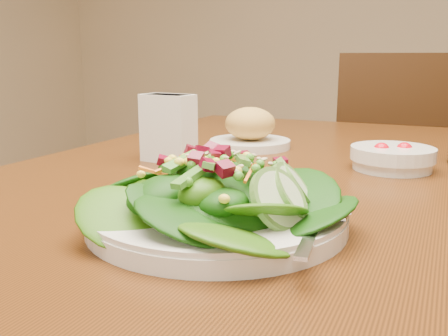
{
  "coord_description": "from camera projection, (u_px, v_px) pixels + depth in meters",
  "views": [
    {
      "loc": [
        0.27,
        -0.8,
        0.94
      ],
      "look_at": [
        0.04,
        -0.28,
        0.81
      ],
      "focal_mm": 40.0,
      "sensor_mm": 36.0,
      "label": 1
    }
  ],
  "objects": [
    {
      "name": "dining_table",
      "position": [
        270.0,
        226.0,
        0.88
      ],
      "size": [
        0.9,
        1.4,
        0.75
      ],
      "color": "#54290C",
      "rests_on": "ground_plane"
    },
    {
      "name": "salad_plate",
      "position": [
        225.0,
        200.0,
        0.57
      ],
      "size": [
        0.3,
        0.3,
        0.09
      ],
      "rotation": [
        0.0,
        0.0,
        -0.14
      ],
      "color": "silver",
      "rests_on": "dining_table"
    },
    {
      "name": "bread_plate",
      "position": [
        250.0,
        131.0,
        1.07
      ],
      "size": [
        0.17,
        0.17,
        0.09
      ],
      "color": "silver",
      "rests_on": "dining_table"
    },
    {
      "name": "chair_far",
      "position": [
        393.0,
        179.0,
        1.82
      ],
      "size": [
        0.51,
        0.51,
        0.95
      ],
      "rotation": [
        0.0,
        0.0,
        3.32
      ],
      "color": "black",
      "rests_on": "ground_plane"
    },
    {
      "name": "tomato_bowl",
      "position": [
        392.0,
        158.0,
        0.86
      ],
      "size": [
        0.14,
        0.14,
        0.05
      ],
      "color": "silver",
      "rests_on": "dining_table"
    },
    {
      "name": "napkin_holder",
      "position": [
        168.0,
        126.0,
        0.92
      ],
      "size": [
        0.1,
        0.06,
        0.12
      ],
      "rotation": [
        0.0,
        0.0,
        -0.1
      ],
      "color": "white",
      "rests_on": "dining_table"
    }
  ]
}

